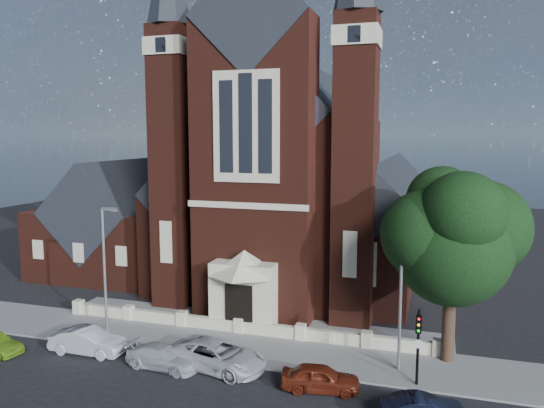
{
  "coord_description": "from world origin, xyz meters",
  "views": [
    {
      "loc": [
        11.57,
        -23.61,
        12.51
      ],
      "look_at": [
        0.45,
        12.0,
        7.62
      ],
      "focal_mm": 35.0,
      "sensor_mm": 36.0,
      "label": 1
    }
  ],
  "objects_px": {
    "street_lamp_left": "(105,263)",
    "car_silver_b": "(163,357)",
    "street_tree": "(454,240)",
    "parish_hall": "(121,228)",
    "car_white_suv": "(217,355)",
    "car_dark_red": "(320,378)",
    "car_silver_a": "(88,341)",
    "traffic_signal": "(418,338)",
    "church": "(303,183)",
    "street_lamp_right": "(403,288)"
  },
  "relations": [
    {
      "from": "car_silver_a",
      "to": "car_white_suv",
      "type": "distance_m",
      "value": 7.91
    },
    {
      "from": "parish_hall",
      "to": "car_dark_red",
      "type": "distance_m",
      "value": 28.61
    },
    {
      "from": "car_silver_a",
      "to": "street_lamp_left",
      "type": "bearing_deg",
      "value": 11.93
    },
    {
      "from": "street_tree",
      "to": "street_lamp_left",
      "type": "bearing_deg",
      "value": -175.24
    },
    {
      "from": "street_tree",
      "to": "street_lamp_left",
      "type": "distance_m",
      "value": 20.71
    },
    {
      "from": "car_silver_a",
      "to": "car_silver_b",
      "type": "bearing_deg",
      "value": -96.36
    },
    {
      "from": "traffic_signal",
      "to": "car_dark_red",
      "type": "height_order",
      "value": "traffic_signal"
    },
    {
      "from": "traffic_signal",
      "to": "car_dark_red",
      "type": "xyz_separation_m",
      "value": [
        -4.51,
        -1.8,
        -1.92
      ]
    },
    {
      "from": "street_tree",
      "to": "car_white_suv",
      "type": "xyz_separation_m",
      "value": [
        -11.9,
        -4.33,
        -6.19
      ]
    },
    {
      "from": "street_tree",
      "to": "car_silver_b",
      "type": "height_order",
      "value": "street_tree"
    },
    {
      "from": "church",
      "to": "car_dark_red",
      "type": "relative_size",
      "value": 9.01
    },
    {
      "from": "street_lamp_left",
      "to": "street_tree",
      "type": "bearing_deg",
      "value": 4.76
    },
    {
      "from": "church",
      "to": "car_silver_a",
      "type": "relative_size",
      "value": 7.85
    },
    {
      "from": "parish_hall",
      "to": "street_lamp_right",
      "type": "distance_m",
      "value": 29.62
    },
    {
      "from": "car_white_suv",
      "to": "car_silver_b",
      "type": "bearing_deg",
      "value": 117.39
    },
    {
      "from": "parish_hall",
      "to": "street_lamp_left",
      "type": "xyz_separation_m",
      "value": [
        8.09,
        -14.0,
        0.59
      ]
    },
    {
      "from": "street_tree",
      "to": "car_silver_a",
      "type": "distance_m",
      "value": 21.28
    },
    {
      "from": "church",
      "to": "street_tree",
      "type": "bearing_deg",
      "value": -53.83
    },
    {
      "from": "church",
      "to": "car_silver_b",
      "type": "xyz_separation_m",
      "value": [
        -2.14,
        -22.32,
        -7.57
      ]
    },
    {
      "from": "street_tree",
      "to": "street_lamp_left",
      "type": "height_order",
      "value": "street_tree"
    },
    {
      "from": "street_lamp_left",
      "to": "car_dark_red",
      "type": "relative_size",
      "value": 2.09
    },
    {
      "from": "parish_hall",
      "to": "street_tree",
      "type": "relative_size",
      "value": 1.14
    },
    {
      "from": "street_lamp_left",
      "to": "traffic_signal",
      "type": "bearing_deg",
      "value": -4.76
    },
    {
      "from": "church",
      "to": "street_lamp_left",
      "type": "height_order",
      "value": "church"
    },
    {
      "from": "church",
      "to": "street_lamp_left",
      "type": "relative_size",
      "value": 4.31
    },
    {
      "from": "car_silver_b",
      "to": "church",
      "type": "bearing_deg",
      "value": 0.34
    },
    {
      "from": "parish_hall",
      "to": "car_white_suv",
      "type": "xyz_separation_m",
      "value": [
        16.7,
        -16.62,
        -3.24
      ]
    },
    {
      "from": "street_tree",
      "to": "car_silver_a",
      "type": "xyz_separation_m",
      "value": [
        -19.81,
        -4.66,
        -6.23
      ]
    },
    {
      "from": "street_tree",
      "to": "parish_hall",
      "type": "bearing_deg",
      "value": 156.74
    },
    {
      "from": "car_silver_b",
      "to": "car_white_suv",
      "type": "height_order",
      "value": "car_white_suv"
    },
    {
      "from": "street_lamp_left",
      "to": "car_silver_a",
      "type": "relative_size",
      "value": 1.82
    },
    {
      "from": "street_tree",
      "to": "street_lamp_right",
      "type": "xyz_separation_m",
      "value": [
        -2.51,
        -1.71,
        -2.36
      ]
    },
    {
      "from": "car_silver_b",
      "to": "street_lamp_right",
      "type": "bearing_deg",
      "value": -68.72
    },
    {
      "from": "car_silver_b",
      "to": "street_lamp_left",
      "type": "bearing_deg",
      "value": 65.42
    },
    {
      "from": "street_lamp_left",
      "to": "car_dark_red",
      "type": "xyz_separation_m",
      "value": [
        14.4,
        -3.37,
        -3.94
      ]
    },
    {
      "from": "car_white_suv",
      "to": "car_dark_red",
      "type": "bearing_deg",
      "value": -85.08
    },
    {
      "from": "street_lamp_left",
      "to": "traffic_signal",
      "type": "xyz_separation_m",
      "value": [
        18.91,
        -1.57,
        -2.02
      ]
    },
    {
      "from": "car_silver_a",
      "to": "parish_hall",
      "type": "bearing_deg",
      "value": 25.96
    },
    {
      "from": "car_white_suv",
      "to": "car_dark_red",
      "type": "height_order",
      "value": "car_white_suv"
    },
    {
      "from": "car_silver_a",
      "to": "car_white_suv",
      "type": "bearing_deg",
      "value": -89.06
    },
    {
      "from": "church",
      "to": "car_silver_a",
      "type": "height_order",
      "value": "church"
    },
    {
      "from": "church",
      "to": "parish_hall",
      "type": "xyz_separation_m",
      "value": [
        -16.0,
        -4.94,
        -4.17
      ]
    },
    {
      "from": "street_lamp_left",
      "to": "car_silver_b",
      "type": "distance_m",
      "value": 7.78
    },
    {
      "from": "parish_hall",
      "to": "car_silver_a",
      "type": "distance_m",
      "value": 19.37
    },
    {
      "from": "church",
      "to": "car_dark_red",
      "type": "height_order",
      "value": "church"
    },
    {
      "from": "parish_hall",
      "to": "traffic_signal",
      "type": "bearing_deg",
      "value": -29.98
    },
    {
      "from": "parish_hall",
      "to": "car_silver_a",
      "type": "xyz_separation_m",
      "value": [
        8.79,
        -16.95,
        -3.28
      ]
    },
    {
      "from": "car_dark_red",
      "to": "car_silver_b",
      "type": "bearing_deg",
      "value": 81.46
    },
    {
      "from": "traffic_signal",
      "to": "car_silver_b",
      "type": "distance_m",
      "value": 13.41
    },
    {
      "from": "church",
      "to": "street_lamp_left",
      "type": "xyz_separation_m",
      "value": [
        -7.91,
        -18.94,
        -3.59
      ]
    }
  ]
}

